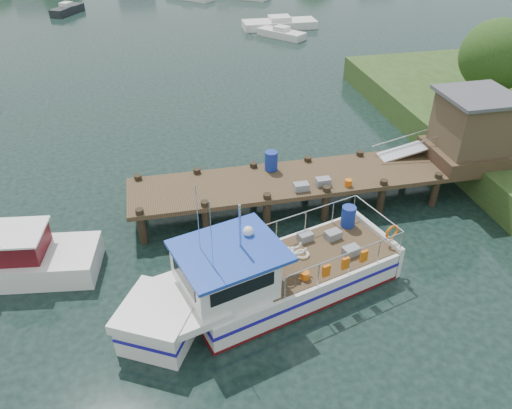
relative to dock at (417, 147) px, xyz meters
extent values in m
plane|color=black|center=(-6.51, -0.01, -2.24)|extent=(160.00, 160.00, 0.00)
cylinder|color=#332114|center=(7.49, 5.99, -0.72)|extent=(0.50, 0.50, 3.05)
sphere|color=#274518|center=(7.49, 5.99, 1.72)|extent=(3.90, 3.90, 3.90)
cube|color=#453320|center=(-4.51, -0.01, -0.94)|extent=(16.00, 3.00, 0.20)
cylinder|color=black|center=(-12.01, -1.31, -1.59)|extent=(0.32, 0.32, 1.90)
cylinder|color=black|center=(-12.01, 1.29, -1.59)|extent=(0.32, 0.32, 1.90)
cylinder|color=black|center=(-9.51, -1.31, -1.59)|extent=(0.32, 0.32, 1.90)
cylinder|color=black|center=(-9.51, 1.29, -1.59)|extent=(0.32, 0.32, 1.90)
cylinder|color=black|center=(-7.01, -1.31, -1.59)|extent=(0.32, 0.32, 1.90)
cylinder|color=black|center=(-7.01, 1.29, -1.59)|extent=(0.32, 0.32, 1.90)
cylinder|color=black|center=(-4.51, -1.31, -1.59)|extent=(0.32, 0.32, 1.90)
cylinder|color=black|center=(-4.51, 1.29, -1.59)|extent=(0.32, 0.32, 1.90)
cylinder|color=black|center=(-2.01, -1.31, -1.59)|extent=(0.32, 0.32, 1.90)
cylinder|color=black|center=(-2.01, 1.29, -1.59)|extent=(0.32, 0.32, 1.90)
cylinder|color=black|center=(0.49, -1.31, -1.59)|extent=(0.32, 0.32, 1.90)
cylinder|color=black|center=(0.49, 1.29, -1.59)|extent=(0.32, 0.32, 1.90)
cylinder|color=black|center=(2.99, -1.31, -1.59)|extent=(0.32, 0.32, 1.90)
cylinder|color=black|center=(2.99, 1.29, -1.59)|extent=(0.32, 0.32, 1.90)
cube|color=#453320|center=(2.49, -0.01, -0.54)|extent=(3.20, 3.00, 0.60)
cube|color=#4D3D2B|center=(2.49, -0.01, 0.86)|extent=(2.60, 2.60, 2.40)
cube|color=#47474C|center=(2.49, -0.01, 2.16)|extent=(3.00, 3.00, 0.15)
cube|color=#A5A8AD|center=(0.19, 0.89, -0.59)|extent=(3.34, 0.90, 0.79)
cylinder|color=silver|center=(0.19, 0.49, -0.09)|extent=(3.34, 0.05, 0.76)
cylinder|color=silver|center=(0.19, 1.29, -0.09)|extent=(3.34, 0.05, 0.76)
cube|color=slate|center=(-5.51, -1.01, -0.68)|extent=(0.60, 0.40, 0.30)
cube|color=slate|center=(-4.51, -0.81, -0.68)|extent=(0.60, 0.40, 0.30)
cylinder|color=#D35A0C|center=(-3.51, -1.11, -0.69)|extent=(0.30, 0.30, 0.28)
cylinder|color=navy|center=(-6.31, 0.89, -0.40)|extent=(0.56, 0.56, 0.85)
cube|color=silver|center=(-7.07, -5.05, -1.69)|extent=(7.66, 4.75, 1.10)
cube|color=silver|center=(-11.64, -6.39, -1.69)|extent=(2.75, 2.75, 1.10)
cube|color=silver|center=(-11.64, -6.39, -1.00)|extent=(2.98, 3.04, 0.33)
cube|color=silver|center=(-10.73, -6.12, -1.03)|extent=(2.59, 3.14, 0.29)
cube|color=#1B1293|center=(-7.07, -5.05, -1.55)|extent=(7.77, 4.82, 0.13)
cube|color=#1B1293|center=(-11.64, -6.39, -1.55)|extent=(2.79, 2.79, 0.13)
cube|color=#550C0F|center=(-7.07, -5.05, -2.19)|extent=(7.76, 4.80, 0.13)
cube|color=#453320|center=(-5.97, -4.73, -1.14)|extent=(5.66, 3.92, 0.04)
cube|color=silver|center=(-3.50, -4.00, -1.60)|extent=(0.99, 2.80, 1.29)
cube|color=silver|center=(-9.45, -5.75, -0.43)|extent=(3.26, 3.13, 1.43)
cube|color=black|center=(-9.10, -6.94, -0.14)|extent=(2.02, 0.63, 0.48)
cube|color=black|center=(-9.80, -4.55, -0.14)|extent=(2.02, 0.63, 0.48)
cube|color=black|center=(-10.74, -6.12, -0.14)|extent=(0.52, 1.66, 0.48)
cube|color=#1B3DAB|center=(-9.27, -5.69, 0.33)|extent=(3.89, 3.56, 0.11)
cylinder|color=silver|center=(-8.90, -5.59, 1.14)|extent=(0.09, 0.09, 1.53)
cylinder|color=silver|center=(-9.86, -6.36, 1.52)|extent=(0.03, 0.03, 2.29)
cylinder|color=silver|center=(-10.13, -5.45, 1.52)|extent=(0.03, 0.03, 2.29)
sphere|color=silver|center=(-8.55, -5.09, 0.52)|extent=(0.43, 0.43, 0.34)
cylinder|color=silver|center=(-5.47, -5.95, -0.24)|extent=(4.59, 1.38, 0.04)
cylinder|color=silver|center=(-6.21, -3.43, -0.24)|extent=(4.59, 1.38, 0.04)
cylinder|color=silver|center=(-3.52, -4.01, -0.24)|extent=(0.78, 2.53, 0.04)
cylinder|color=silver|center=(-7.71, -6.61, -0.69)|extent=(0.05, 0.05, 0.91)
cylinder|color=silver|center=(-8.45, -4.08, -0.69)|extent=(0.05, 0.05, 0.91)
cylinder|color=silver|center=(-6.52, -6.26, -0.69)|extent=(0.05, 0.05, 0.91)
cylinder|color=silver|center=(-7.26, -3.73, -0.69)|extent=(0.05, 0.05, 0.91)
cylinder|color=silver|center=(-5.33, -5.91, -0.69)|extent=(0.05, 0.05, 0.91)
cylinder|color=silver|center=(-6.07, -3.38, -0.69)|extent=(0.05, 0.05, 0.91)
cylinder|color=silver|center=(-4.14, -5.56, -0.69)|extent=(0.05, 0.05, 0.91)
cylinder|color=silver|center=(-4.88, -3.04, -0.69)|extent=(0.05, 0.05, 0.91)
cylinder|color=silver|center=(-3.18, -5.28, -0.69)|extent=(0.05, 0.05, 0.91)
cylinder|color=silver|center=(-3.92, -2.76, -0.69)|extent=(0.05, 0.05, 0.91)
cube|color=slate|center=(-4.90, -5.01, -0.97)|extent=(0.66, 0.53, 0.31)
cube|color=slate|center=(-5.19, -4.00, -0.97)|extent=(0.66, 0.53, 0.31)
cube|color=slate|center=(-6.21, -3.90, -0.97)|extent=(0.60, 0.49, 0.31)
cylinder|color=navy|center=(-4.38, -3.37, -0.72)|extent=(0.66, 0.66, 0.84)
cylinder|color=#D35A0C|center=(-6.83, -5.87, -0.99)|extent=(0.35, 0.35, 0.29)
torus|color=#BFB28C|center=(-6.57, -4.71, -1.08)|extent=(0.66, 0.66, 0.11)
torus|color=#D35A0C|center=(-3.27, -4.73, -0.62)|extent=(0.59, 0.26, 0.59)
cube|color=#D35A0C|center=(-6.24, -6.20, -0.62)|extent=(0.28, 0.17, 0.43)
cube|color=#D35A0C|center=(-5.51, -5.98, -0.62)|extent=(0.28, 0.17, 0.43)
cube|color=#D35A0C|center=(-4.77, -5.77, -0.62)|extent=(0.28, 0.17, 0.43)
imported|color=silver|center=(-7.54, -5.48, -0.31)|extent=(0.56, 0.70, 1.68)
cube|color=silver|center=(-16.67, -2.15, -1.77)|extent=(6.32, 3.05, 0.93)
cube|color=#4F0D13|center=(-16.21, -2.21, -0.89)|extent=(1.89, 1.89, 0.89)
cube|color=silver|center=(-16.21, -2.21, -0.42)|extent=(2.10, 2.10, 0.07)
cube|color=silver|center=(0.85, 26.01, -1.94)|extent=(3.93, 4.27, 0.61)
cube|color=silver|center=(0.85, 26.01, -1.48)|extent=(1.58, 1.60, 0.39)
cube|color=silver|center=(1.47, 29.14, -1.90)|extent=(6.89, 2.47, 0.68)
cube|color=silver|center=(1.47, 29.14, -1.38)|extent=(1.95, 1.68, 0.44)
cube|color=black|center=(-18.52, 39.41, -1.89)|extent=(3.30, 4.14, 0.71)
cube|color=silver|center=(-18.52, 39.41, -1.35)|extent=(1.42, 1.47, 0.45)
camera|label=1|loc=(-11.03, -17.51, 10.01)|focal=35.00mm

